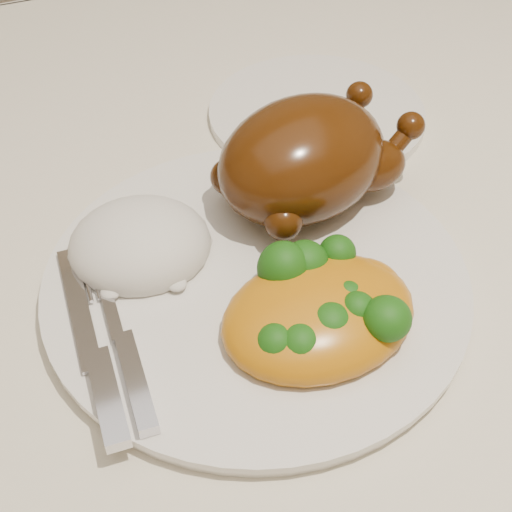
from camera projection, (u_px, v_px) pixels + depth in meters
name	position (u px, v px, depth m)	size (l,w,h in m)	color
dining_table	(212.00, 345.00, 0.62)	(1.60, 0.90, 0.76)	brown
tablecloth	(208.00, 288.00, 0.57)	(1.73, 1.03, 0.18)	beige
dinner_plate	(256.00, 282.00, 0.53)	(0.31, 0.31, 0.01)	silver
side_plate	(317.00, 113.00, 0.69)	(0.21, 0.21, 0.01)	silver
roast_chicken	(306.00, 158.00, 0.55)	(0.19, 0.14, 0.09)	#442007
rice_mound	(140.00, 245.00, 0.53)	(0.12, 0.12, 0.06)	white
mac_and_cheese	(324.00, 308.00, 0.48)	(0.14, 0.11, 0.06)	orange
cutlery	(111.00, 360.00, 0.46)	(0.04, 0.18, 0.01)	silver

